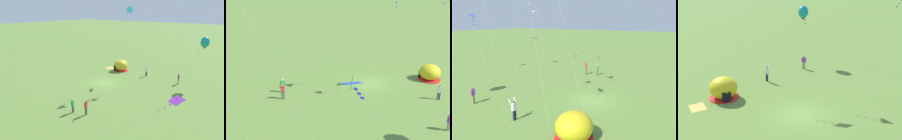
{
  "view_description": "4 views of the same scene",
  "coord_description": "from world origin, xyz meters",
  "views": [
    {
      "loc": [
        25.76,
        21.6,
        11.79
      ],
      "look_at": [
        3.19,
        4.14,
        3.64
      ],
      "focal_mm": 35.0,
      "sensor_mm": 36.0,
      "label": 1
    },
    {
      "loc": [
        0.64,
        30.76,
        13.48
      ],
      "look_at": [
        3.5,
        5.59,
        3.8
      ],
      "focal_mm": 42.0,
      "sensor_mm": 36.0,
      "label": 2
    },
    {
      "loc": [
        -19.65,
        -8.7,
        8.16
      ],
      "look_at": [
        2.77,
        5.14,
        2.09
      ],
      "focal_mm": 35.0,
      "sensor_mm": 36.0,
      "label": 3
    },
    {
      "loc": [
        11.87,
        -15.9,
        10.85
      ],
      "look_at": [
        -1.53,
        0.41,
        3.52
      ],
      "focal_mm": 42.0,
      "sensor_mm": 36.0,
      "label": 4
    }
  ],
  "objects": [
    {
      "name": "ground_plane",
      "position": [
        0.0,
        0.0,
        0.0
      ],
      "size": [
        300.0,
        300.0,
        0.0
      ],
      "primitive_type": "plane",
      "color": "olive"
    },
    {
      "name": "popup_tent",
      "position": [
        -7.68,
        -2.12,
        1.0
      ],
      "size": [
        2.81,
        2.81,
        2.1
      ],
      "color": "gold",
      "rests_on": "ground"
    },
    {
      "name": "picnic_blanket",
      "position": [
        -7.85,
        -4.93,
        0.01
      ],
      "size": [
        2.03,
        1.79,
        0.01
      ],
      "primitive_type": "cube",
      "rotation": [
        0.0,
        0.0,
        -0.33
      ],
      "color": "gold",
      "rests_on": "ground"
    },
    {
      "name": "person_strolling",
      "position": [
        10.19,
        3.79,
        0.96
      ],
      "size": [
        0.57,
        0.35,
        1.72
      ],
      "color": "#4C4C51",
      "rests_on": "ground"
    },
    {
      "name": "person_far_back",
      "position": [
        -6.93,
        9.74,
        0.96
      ],
      "size": [
        0.53,
        0.39,
        1.72
      ],
      "color": "#8C7251",
      "rests_on": "ground"
    },
    {
      "name": "person_flying_kite",
      "position": [
        -7.51,
        3.63,
        1.0
      ],
      "size": [
        0.68,
        0.49,
        1.89
      ],
      "color": "#1E2347",
      "rests_on": "ground"
    },
    {
      "name": "person_arms_raised",
      "position": [
        9.68,
        5.44,
        1.0
      ],
      "size": [
        0.69,
        0.57,
        1.89
      ],
      "color": "#4C4C51",
      "rests_on": "ground"
    },
    {
      "name": "kite_blue",
      "position": [
        1.13,
        19.87,
        8.47
      ],
      "size": [
        3.55,
        7.06,
        9.13
      ],
      "color": "silver",
      "rests_on": "ground"
    },
    {
      "name": "kite_white",
      "position": [
        -7.2,
        2.08,
        10.12
      ],
      "size": [
        1.65,
        3.31,
        10.77
      ],
      "color": "silver",
      "rests_on": "ground"
    }
  ]
}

